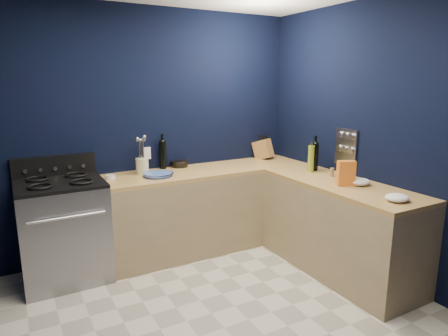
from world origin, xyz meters
TOP-DOWN VIEW (x-y plane):
  - floor at (0.00, 0.00)m, footprint 3.50×3.50m
  - wall_back at (0.00, 1.76)m, footprint 3.50×0.02m
  - wall_right at (1.76, 0.00)m, footprint 0.02×3.50m
  - cab_back at (0.60, 1.44)m, footprint 2.30×0.63m
  - top_back at (0.60, 1.44)m, footprint 2.30×0.63m
  - cab_right at (1.44, 0.29)m, footprint 0.63×1.67m
  - top_right at (1.44, 0.29)m, footprint 0.63×1.67m
  - gas_range at (-0.93, 1.42)m, footprint 0.76×0.66m
  - oven_door at (-0.93, 1.10)m, footprint 0.59×0.02m
  - cooktop at (-0.93, 1.42)m, footprint 0.76×0.66m
  - backguard at (-0.93, 1.72)m, footprint 0.76×0.06m
  - spice_panel at (1.74, 0.55)m, footprint 0.02×0.28m
  - wall_outlet at (0.00, 1.74)m, footprint 0.09×0.02m
  - plate_stack at (-0.01, 1.38)m, footprint 0.36×0.36m
  - ramekin at (-0.45, 1.51)m, footprint 0.11×0.11m
  - utensil_crock at (-0.11, 1.57)m, footprint 0.17×0.17m
  - wine_bottle_back at (0.17, 1.69)m, footprint 0.10×0.10m
  - lemon_basket at (0.36, 1.69)m, footprint 0.24×0.24m
  - knife_block at (1.45, 1.63)m, footprint 0.22×0.30m
  - wine_bottle_right at (1.57, 0.82)m, footprint 0.09×0.09m
  - oil_bottle at (1.48, 0.78)m, footprint 0.07×0.07m
  - spice_jar_near at (1.53, 0.52)m, footprint 0.04×0.04m
  - spice_jar_far at (1.53, 0.43)m, footprint 0.05×0.05m
  - crouton_bag at (1.39, 0.20)m, footprint 0.18×0.13m
  - towel_front at (1.52, 0.14)m, footprint 0.21×0.18m
  - towel_end at (1.39, -0.36)m, footprint 0.22×0.21m

SIDE VIEW (x-z plane):
  - floor at x=0.00m, z-range -0.02..0.00m
  - cab_back at x=0.60m, z-range 0.00..0.86m
  - cab_right at x=1.44m, z-range 0.00..0.86m
  - oven_door at x=-0.93m, z-range 0.24..0.66m
  - gas_range at x=-0.93m, z-range 0.00..0.92m
  - top_back at x=0.60m, z-range 0.86..0.90m
  - top_right at x=1.44m, z-range 0.86..0.90m
  - ramekin at x=-0.45m, z-range 0.90..0.94m
  - plate_stack at x=-0.01m, z-range 0.90..0.94m
  - towel_end at x=1.39m, z-range 0.90..0.96m
  - towel_front at x=1.52m, z-range 0.90..0.97m
  - cooktop at x=-0.93m, z-range 0.92..0.95m
  - lemon_basket at x=0.36m, z-range 0.90..0.97m
  - spice_jar_far at x=1.53m, z-range 0.90..0.98m
  - spice_jar_near at x=1.53m, z-range 0.90..0.99m
  - utensil_crock at x=-0.11m, z-range 0.90..1.06m
  - knife_block at x=1.45m, z-range 0.87..1.15m
  - crouton_bag at x=1.39m, z-range 0.90..1.13m
  - backguard at x=-0.93m, z-range 0.94..1.14m
  - oil_bottle at x=1.48m, z-range 0.90..1.18m
  - wine_bottle_right at x=1.57m, z-range 0.90..1.19m
  - wine_bottle_back at x=0.17m, z-range 0.90..1.20m
  - wall_outlet at x=0.00m, z-range 1.02..1.15m
  - spice_panel at x=1.74m, z-range 0.99..1.37m
  - wall_back at x=0.00m, z-range 0.00..2.60m
  - wall_right at x=1.76m, z-range 0.00..2.60m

